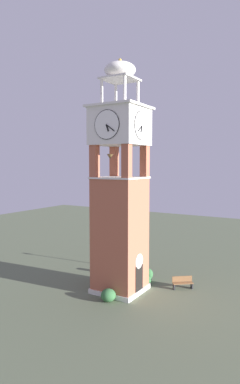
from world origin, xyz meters
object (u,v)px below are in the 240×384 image
at_px(lamp_post, 146,243).
at_px(trash_bin, 109,269).
at_px(park_bench, 183,282).
at_px(clock_tower, 120,199).

distance_m(lamp_post, trash_bin, 4.04).
bearing_deg(park_bench, trash_bin, 89.50).
relative_size(park_bench, trash_bin, 1.90).
bearing_deg(lamp_post, trash_bin, 131.11).
height_order(clock_tower, trash_bin, clock_tower).
xyz_separation_m(park_bench, trash_bin, (0.06, 6.92, -0.08)).
bearing_deg(lamp_post, park_bench, -117.82).
distance_m(clock_tower, trash_bin, 7.87).
bearing_deg(trash_bin, clock_tower, -135.01).
relative_size(park_bench, lamp_post, 0.41).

